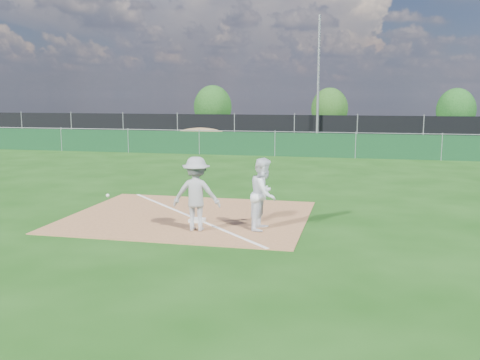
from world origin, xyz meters
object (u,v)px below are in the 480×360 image
car_right (390,129)px  runner (264,194)px  light_pole (318,80)px  play_at_first (196,194)px  first_base (197,220)px  tree_left (213,107)px  car_mid (261,127)px  car_left (222,126)px  tree_mid (330,109)px  tree_right (456,110)px

car_right → runner: bearing=147.8°
light_pole → play_at_first: bearing=-92.2°
light_pole → runner: (0.60, -22.56, -3.16)m
first_base → tree_left: (-8.92, 33.38, 1.96)m
light_pole → car_mid: light_pole is taller
light_pole → first_base: bearing=-92.9°
car_left → tree_left: tree_left is taller
tree_left → play_at_first: bearing=-75.0°
tree_mid → runner: bearing=-89.1°
first_base → car_left: (-6.29, 26.67, 0.75)m
car_left → car_mid: car_left is taller
car_mid → tree_right: size_ratio=1.22×
car_mid → tree_right: (14.48, 7.71, 1.13)m
tree_mid → tree_right: bearing=-4.1°
play_at_first → car_mid: size_ratio=0.59×
first_base → car_mid: size_ratio=0.08×
first_base → runner: size_ratio=0.20×
first_base → play_at_first: 1.17m
car_mid → car_right: 9.12m
first_base → play_at_first: play_at_first is taller
tree_left → tree_mid: tree_left is taller
car_right → play_at_first: bearing=145.0°
first_base → play_at_first: size_ratio=0.13×
light_pole → car_left: size_ratio=1.72×
car_left → car_right: car_left is taller
light_pole → first_base: light_pole is taller
tree_mid → car_right: bearing=-58.5°
car_right → tree_left: tree_left is taller
car_mid → tree_right: bearing=-66.2°
car_left → car_right: size_ratio=1.01×
car_left → tree_left: 7.31m
car_left → tree_left: bearing=19.2°
first_base → tree_right: 35.62m
light_pole → car_right: light_pole is taller
light_pole → play_at_first: light_pole is taller
car_left → tree_mid: (7.45, 7.81, 1.10)m
car_mid → tree_mid: 9.59m
runner → tree_left: size_ratio=0.43×
car_left → play_at_first: bearing=-168.8°
first_base → car_mid: car_mid is taller
play_at_first → car_right: size_ratio=0.57×
first_base → tree_left: tree_left is taller
car_left → tree_mid: bearing=-45.8°
tree_mid → play_at_first: bearing=-91.5°
runner → car_left: 28.16m
tree_left → tree_right: 20.16m
runner → car_mid: runner is taller
light_pole → tree_mid: (0.05, 12.25, -2.10)m
car_right → tree_left: 16.21m
car_left → runner: bearing=-165.7°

